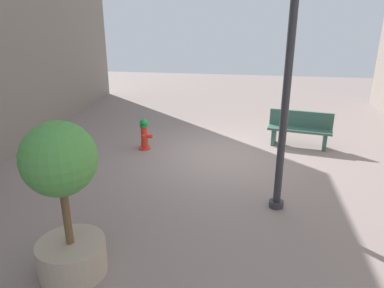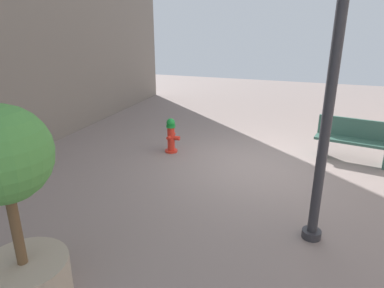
{
  "view_description": "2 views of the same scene",
  "coord_description": "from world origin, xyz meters",
  "px_view_note": "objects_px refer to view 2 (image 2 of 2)",
  "views": [
    {
      "loc": [
        -0.45,
        8.93,
        3.68
      ],
      "look_at": [
        0.62,
        1.52,
        0.85
      ],
      "focal_mm": 34.93,
      "sensor_mm": 36.0,
      "label": 1
    },
    {
      "loc": [
        -0.91,
        7.17,
        3.04
      ],
      "look_at": [
        1.08,
        1.37,
        0.84
      ],
      "focal_mm": 32.47,
      "sensor_mm": 36.0,
      "label": 2
    }
  ],
  "objects_px": {
    "fire_hydrant": "(171,135)",
    "street_lamp": "(336,54)",
    "planter_tree": "(10,200)",
    "bench_near": "(355,140)"
  },
  "relations": [
    {
      "from": "fire_hydrant",
      "to": "bench_near",
      "type": "relative_size",
      "value": 0.49
    },
    {
      "from": "planter_tree",
      "to": "street_lamp",
      "type": "bearing_deg",
      "value": -142.7
    },
    {
      "from": "bench_near",
      "to": "street_lamp",
      "type": "xyz_separation_m",
      "value": [
        0.82,
        3.46,
        2.15
      ]
    },
    {
      "from": "planter_tree",
      "to": "street_lamp",
      "type": "distance_m",
      "value": 4.06
    },
    {
      "from": "bench_near",
      "to": "planter_tree",
      "type": "distance_m",
      "value": 7.0
    },
    {
      "from": "bench_near",
      "to": "planter_tree",
      "type": "height_order",
      "value": "planter_tree"
    },
    {
      "from": "fire_hydrant",
      "to": "street_lamp",
      "type": "bearing_deg",
      "value": 141.57
    },
    {
      "from": "fire_hydrant",
      "to": "street_lamp",
      "type": "xyz_separation_m",
      "value": [
        -3.29,
        2.61,
        2.22
      ]
    },
    {
      "from": "fire_hydrant",
      "to": "street_lamp",
      "type": "distance_m",
      "value": 4.76
    },
    {
      "from": "fire_hydrant",
      "to": "bench_near",
      "type": "height_order",
      "value": "bench_near"
    }
  ]
}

